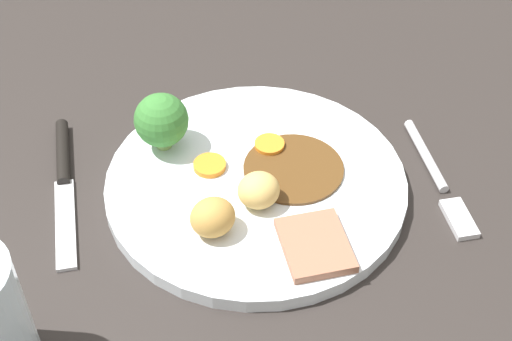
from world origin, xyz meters
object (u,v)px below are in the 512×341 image
Objects in this scene: roast_potato_right at (259,190)px; knife at (64,177)px; dinner_plate at (256,184)px; roast_potato_left at (213,217)px; carrot_coin_front at (210,165)px; meat_slice_main at (315,245)px; fork at (439,180)px; carrot_coin_back at (269,145)px; broccoli_floret at (161,121)px.

roast_potato_right is 18.68cm from knife.
roast_potato_left is (4.43, 5.69, 2.34)cm from dinner_plate.
dinner_plate is 7.06× the size of roast_potato_left.
carrot_coin_front is 0.16× the size of knife.
carrot_coin_front is (7.66, -10.82, -0.14)cm from meat_slice_main.
knife is at bearing -6.91° from carrot_coin_front.
fork is 34.65cm from knife.
carrot_coin_back reaches higher than knife.
knife reaches higher than fork.
meat_slice_main is 1.70× the size of roast_potato_left.
carrot_coin_back is 0.50× the size of broccoli_floret.
carrot_coin_front is 0.53× the size of broccoli_floret.
dinner_plate is at bearing 144.92° from broccoli_floret.
roast_potato_right reaches higher than dinner_plate.
carrot_coin_back is (-5.83, -1.86, 0.07)cm from carrot_coin_front.
knife is at bearing -21.21° from roast_potato_right.
knife is (21.12, -12.45, -1.35)cm from meat_slice_main.
roast_potato_right is 17.26cm from fork.
fork is (-17.00, -1.50, -2.57)cm from roast_potato_right.
broccoli_floret reaches higher than roast_potato_right.
knife is (13.03, -9.35, -2.59)cm from roast_potato_left.
roast_potato_left is (8.09, -3.11, 1.24)cm from meat_slice_main.
roast_potato_left is at bearing -82.30° from fork.
knife is at bearing -11.84° from dinner_plate.
roast_potato_left reaches higher than knife.
roast_potato_right is at bearing 132.01° from broccoli_floret.
meat_slice_main is 1.16× the size of broccoli_floret.
fork is (-24.78, 7.15, -4.11)cm from broccoli_floret.
knife is at bearing -30.53° from meat_slice_main.
meat_slice_main reaches higher than fork.
dinner_plate is at bearing -98.58° from fork.
broccoli_floret is at bearing -41.91° from carrot_coin_front.
carrot_coin_back is at bearing -115.19° from dinner_plate.
roast_potato_right is at bearing -56.16° from meat_slice_main.
dinner_plate is 17.84cm from knife.
carrot_coin_front is at bearing 138.09° from broccoli_floret.
broccoli_floret is (7.78, -8.64, 1.54)cm from roast_potato_right.
dinner_plate is 1.78× the size of fork.
roast_potato_right reaches higher than fork.
broccoli_floret is (7.98, -5.61, 3.80)cm from dinner_plate.
dinner_plate reaches higher than fork.
knife is (19.29, 0.23, -1.28)cm from carrot_coin_back.
broccoli_floret is at bearing 97.95° from knife.
meat_slice_main is 2.20× the size of carrot_coin_front.
broccoli_floret reaches higher than fork.
fork is at bearing 160.06° from carrot_coin_back.
dinner_plate reaches higher than knife.
dinner_plate is 9.10× the size of carrot_coin_front.
carrot_coin_front is at bearing -103.09° from fork.
meat_slice_main is 15.08cm from fork.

